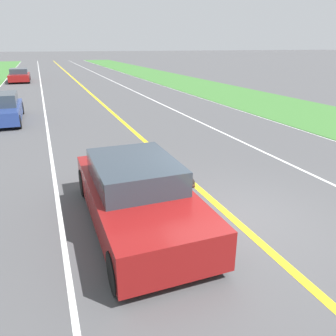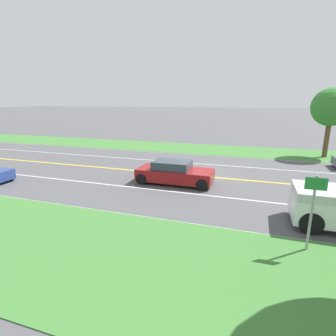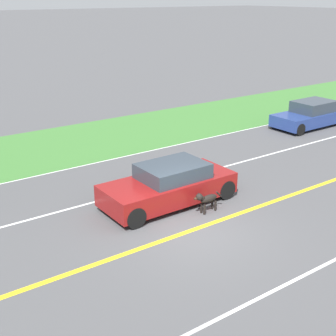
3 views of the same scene
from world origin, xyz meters
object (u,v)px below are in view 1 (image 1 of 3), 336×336
car_trailing_near (1,109)px  car_trailing_mid (19,76)px  ego_car (137,195)px  dog (184,184)px

car_trailing_near → car_trailing_mid: car_trailing_near is taller
car_trailing_near → car_trailing_mid: (-0.06, -19.66, -0.00)m
ego_car → car_trailing_near: 12.28m
car_trailing_near → car_trailing_mid: bearing=-90.2°
car_trailing_mid → car_trailing_near: bearing=89.8°
dog → car_trailing_mid: (4.73, -30.90, 0.14)m
dog → car_trailing_near: bearing=-68.6°
ego_car → dog: bearing=-157.5°
dog → car_trailing_near: car_trailing_near is taller
ego_car → dog: ego_car is taller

